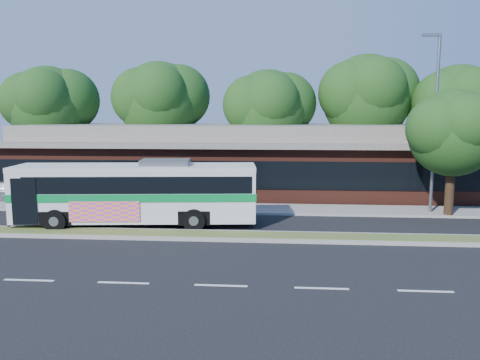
% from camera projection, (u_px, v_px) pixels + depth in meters
% --- Properties ---
extents(ground, '(120.00, 120.00, 0.00)m').
position_uv_depth(ground, '(235.00, 241.00, 19.00)').
color(ground, black).
rests_on(ground, ground).
extents(median_strip, '(26.00, 1.10, 0.15)m').
position_uv_depth(median_strip, '(236.00, 236.00, 19.58)').
color(median_strip, '#475D27').
rests_on(median_strip, ground).
extents(sidewalk, '(44.00, 2.60, 0.12)m').
position_uv_depth(sidewalk, '(245.00, 209.00, 25.31)').
color(sidewalk, gray).
rests_on(sidewalk, ground).
extents(plaza_building, '(33.20, 11.20, 4.45)m').
position_uv_depth(plaza_building, '(252.00, 159.00, 31.53)').
color(plaza_building, '#53241A').
rests_on(plaza_building, ground).
extents(lamp_post, '(0.93, 0.18, 9.07)m').
position_uv_depth(lamp_post, '(434.00, 119.00, 23.52)').
color(lamp_post, slate).
rests_on(lamp_post, ground).
extents(tree_bg_a, '(6.47, 5.80, 8.63)m').
position_uv_depth(tree_bg_a, '(55.00, 104.00, 34.24)').
color(tree_bg_a, black).
rests_on(tree_bg_a, ground).
extents(tree_bg_b, '(6.69, 6.00, 9.00)m').
position_uv_depth(tree_bg_b, '(166.00, 101.00, 34.59)').
color(tree_bg_b, black).
rests_on(tree_bg_b, ground).
extents(tree_bg_c, '(6.24, 5.60, 8.26)m').
position_uv_depth(tree_bg_c, '(273.00, 108.00, 33.06)').
color(tree_bg_c, black).
rests_on(tree_bg_c, ground).
extents(tree_bg_d, '(6.91, 6.20, 9.37)m').
position_uv_depth(tree_bg_d, '(372.00, 96.00, 33.42)').
color(tree_bg_d, black).
rests_on(tree_bg_d, ground).
extents(tree_bg_e, '(6.47, 5.80, 8.50)m').
position_uv_depth(tree_bg_e, '(463.00, 105.00, 32.06)').
color(tree_bg_e, black).
rests_on(tree_bg_e, ground).
extents(transit_bus, '(11.12, 3.40, 3.08)m').
position_uv_depth(transit_bus, '(137.00, 189.00, 21.49)').
color(transit_bus, silver).
rests_on(transit_bus, ground).
extents(sedan, '(4.28, 1.88, 1.22)m').
position_uv_depth(sedan, '(15.00, 191.00, 27.66)').
color(sedan, '#B5B8BC').
rests_on(sedan, ground).
extents(sidewalk_tree, '(4.78, 4.29, 6.36)m').
position_uv_depth(sidewalk_tree, '(459.00, 131.00, 23.06)').
color(sidewalk_tree, black).
rests_on(sidewalk_tree, ground).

